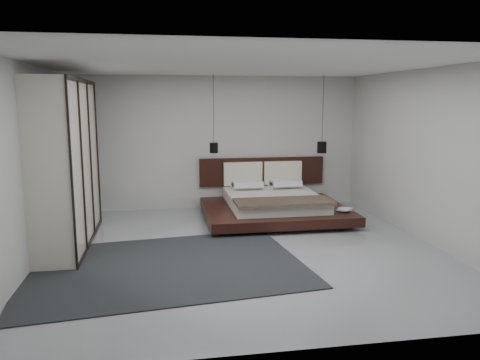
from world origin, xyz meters
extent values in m
plane|color=gray|center=(0.00, 0.00, 0.00)|extent=(6.00, 6.00, 0.00)
plane|color=white|center=(0.00, 0.00, 2.80)|extent=(6.00, 6.00, 0.00)
plane|color=#B7B7B4|center=(0.00, 3.00, 1.40)|extent=(6.00, 0.00, 6.00)
plane|color=#B7B7B4|center=(0.00, -3.00, 1.40)|extent=(6.00, 0.00, 6.00)
plane|color=#B7B7B4|center=(-3.00, 0.00, 1.40)|extent=(0.00, 6.00, 6.00)
plane|color=#B7B7B4|center=(3.00, 0.00, 1.40)|extent=(0.00, 6.00, 6.00)
cube|color=black|center=(-2.95, 2.45, 1.30)|extent=(0.05, 0.90, 2.60)
cube|color=black|center=(0.94, 1.75, 0.04)|extent=(2.14, 1.75, 0.08)
cube|color=black|center=(0.94, 1.75, 0.17)|extent=(2.73, 2.24, 0.18)
cube|color=silver|center=(0.94, 1.88, 0.36)|extent=(1.75, 1.95, 0.21)
cube|color=black|center=(0.94, 1.12, 0.49)|extent=(1.77, 0.68, 0.05)
cube|color=white|center=(0.53, 2.63, 0.53)|extent=(0.60, 0.39, 0.12)
cube|color=white|center=(1.35, 2.63, 0.53)|extent=(0.60, 0.39, 0.12)
cube|color=white|center=(0.53, 2.49, 0.59)|extent=(0.60, 0.39, 0.12)
cube|color=white|center=(1.35, 2.49, 0.59)|extent=(0.60, 0.39, 0.12)
cube|color=black|center=(0.94, 2.96, 0.77)|extent=(2.73, 0.08, 0.60)
cube|color=silver|center=(0.50, 2.87, 0.74)|extent=(0.83, 0.10, 0.50)
cube|color=silver|center=(1.38, 2.87, 0.74)|extent=(0.83, 0.10, 0.50)
imported|color=#99724C|center=(2.06, 1.26, 0.27)|extent=(0.27, 0.33, 0.03)
imported|color=#99724C|center=(2.04, 1.23, 0.29)|extent=(0.36, 0.37, 0.02)
cylinder|color=black|center=(-0.18, 2.33, 2.13)|extent=(0.01, 0.01, 1.34)
cylinder|color=black|center=(-0.18, 2.33, 1.36)|extent=(0.17, 0.17, 0.20)
cylinder|color=#FFE0B2|center=(-0.18, 2.33, 1.27)|extent=(0.12, 0.12, 0.01)
cylinder|color=black|center=(2.06, 2.33, 2.13)|extent=(0.01, 0.01, 1.35)
cylinder|color=black|center=(2.06, 2.33, 1.33)|extent=(0.19, 0.19, 0.23)
cylinder|color=#FFE0B2|center=(2.06, 2.33, 1.23)|extent=(0.14, 0.14, 0.01)
cube|color=beige|center=(-2.70, 0.80, 1.31)|extent=(0.60, 2.62, 2.62)
cube|color=black|center=(-2.39, 0.80, 2.59)|extent=(0.03, 2.62, 0.06)
cube|color=black|center=(-2.39, 0.80, 0.03)|extent=(0.03, 2.62, 0.06)
cube|color=black|center=(-2.39, -0.51, 1.31)|extent=(0.03, 0.05, 2.62)
cube|color=black|center=(-2.39, 0.36, 1.31)|extent=(0.03, 0.05, 2.62)
cube|color=black|center=(-2.39, 1.24, 1.31)|extent=(0.03, 0.05, 2.62)
cube|color=black|center=(-2.39, 2.11, 1.31)|extent=(0.03, 0.05, 2.62)
cube|color=black|center=(-1.20, -0.57, 0.01)|extent=(4.07, 3.12, 0.02)
camera|label=1|loc=(-1.20, -6.87, 2.29)|focal=35.00mm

